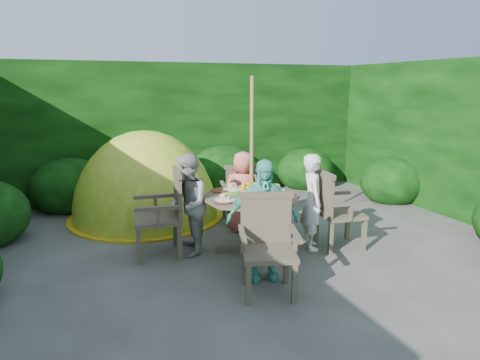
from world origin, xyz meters
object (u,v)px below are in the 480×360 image
object	(u,v)px
garden_chair_right	(334,208)
garden_chair_front	(268,243)
child_front	(262,220)
garden_chair_back	(241,193)
parasol_pole	(252,167)
child_right	(313,202)
dome_tent	(147,217)
child_left	(188,205)
child_back	(243,191)
patio_table	(252,204)
garden_chair_left	(164,212)

from	to	relation	value
garden_chair_right	garden_chair_front	xyz separation A→B (m)	(-1.32, -0.79, -0.01)
child_front	garden_chair_back	bearing A→B (deg)	89.62
parasol_pole	child_right	xyz separation A→B (m)	(0.78, -0.19, -0.48)
child_front	dome_tent	size ratio (longest dim) A/B	0.45
child_left	dome_tent	xyz separation A→B (m)	(-0.25, 1.74, -0.64)
parasol_pole	child_right	distance (m)	0.93
parasol_pole	dome_tent	xyz separation A→B (m)	(-1.03, 1.93, -1.10)
child_left	child_front	distance (m)	1.13
child_back	garden_chair_back	bearing A→B (deg)	-82.67
garden_chair_back	child_front	world-z (taller)	child_front
child_back	garden_chair_right	bearing A→B (deg)	151.84
dome_tent	child_front	bearing A→B (deg)	-53.33
patio_table	child_left	bearing A→B (deg)	166.17
child_left	child_front	world-z (taller)	child_front
parasol_pole	child_front	distance (m)	0.91
child_front	garden_chair_right	bearing A→B (deg)	35.70
garden_chair_back	child_back	size ratio (longest dim) A/B	0.78
garden_chair_left	child_right	bearing A→B (deg)	82.43
garden_chair_left	child_right	world-z (taller)	child_right
garden_chair_front	child_back	world-z (taller)	child_back
patio_table	garden_chair_right	xyz separation A→B (m)	(1.05, -0.27, -0.09)
parasol_pole	garden_chair_front	xyz separation A→B (m)	(-0.26, -1.06, -0.58)
child_back	child_front	world-z (taller)	child_front
child_left	child_back	world-z (taller)	child_left
garden_chair_back	child_back	xyz separation A→B (m)	(-0.08, -0.29, 0.10)
garden_chair_front	child_right	world-z (taller)	child_right
garden_chair_left	child_back	xyz separation A→B (m)	(1.25, 0.50, 0.03)
parasol_pole	garden_chair_left	bearing A→B (deg)	165.49
garden_chair_front	child_left	world-z (taller)	child_left
parasol_pole	garden_chair_back	distance (m)	1.26
patio_table	child_right	xyz separation A→B (m)	(0.77, -0.19, 0.01)
garden_chair_right	child_back	xyz separation A→B (m)	(-0.87, 1.05, 0.06)
child_right	patio_table	bearing A→B (deg)	94.89
garden_chair_back	dome_tent	distance (m)	1.64
garden_chair_right	child_right	xyz separation A→B (m)	(-0.28, 0.08, 0.10)
parasol_pole	garden_chair_back	world-z (taller)	parasol_pole
garden_chair_front	garden_chair_back	bearing A→B (deg)	92.97
child_left	child_front	size ratio (longest dim) A/B	0.96
garden_chair_left	child_back	world-z (taller)	child_back
garden_chair_left	child_front	xyz separation A→B (m)	(0.86, -1.05, 0.11)
child_right	dome_tent	size ratio (longest dim) A/B	0.42
patio_table	child_front	distance (m)	0.80
garden_chair_front	dome_tent	world-z (taller)	dome_tent
child_right	child_left	distance (m)	1.60
patio_table	child_left	size ratio (longest dim) A/B	1.19
dome_tent	child_right	bearing A→B (deg)	-30.13
garden_chair_left	garden_chair_right	bearing A→B (deg)	82.26
garden_chair_right	child_back	distance (m)	1.36
child_right	child_front	distance (m)	1.13
child_back	child_front	distance (m)	1.60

